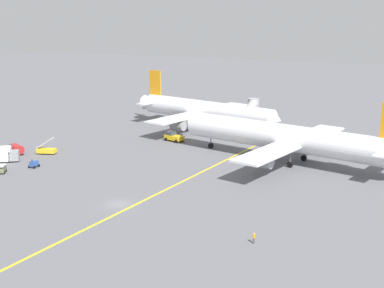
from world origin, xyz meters
The scene contains 12 objects.
ground_plane centered at (0.00, 0.00, 0.00)m, with size 600.00×600.00×0.00m, color slate.
taxiway_stripe centered at (3.25, 10.00, 0.00)m, with size 0.50×120.00×0.01m, color yellow.
airliner_at_gate_left centered at (-14.21, 62.29, 5.50)m, with size 48.96×40.73×15.93m.
airliner_being_pushed centered at (16.95, 40.05, 5.56)m, with size 55.59×43.01×15.70m.
pushback_tug centered at (-15.17, 45.70, 1.16)m, with size 8.44×3.80×2.76m.
gse_gpu_cart_small centered at (-29.72, 10.05, 0.79)m, with size 1.80×2.25×1.90m.
gse_stair_truck_yellow centered at (-35.43, 19.97, 1.03)m, with size 4.94×3.43×4.06m.
gse_catering_truck_tall centered at (-38.72, 10.30, 1.76)m, with size 6.02×5.58×3.50m.
gse_baggage_cart_near_cluster centered at (-32.64, 3.74, 0.86)m, with size 2.83×3.14×1.71m.
gse_fuel_bowser_stubby centered at (-41.74, 16.64, 1.33)m, with size 5.25×3.60×2.40m.
ground_crew_ramp_agent_by_cones centered at (26.85, -3.97, 0.87)m, with size 0.36×0.36×1.67m.
jet_bridge centered at (-8.67, 84.54, 3.91)m, with size 7.32×15.92×5.69m.
Camera 1 is at (51.67, -69.57, 31.96)m, focal length 48.62 mm.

